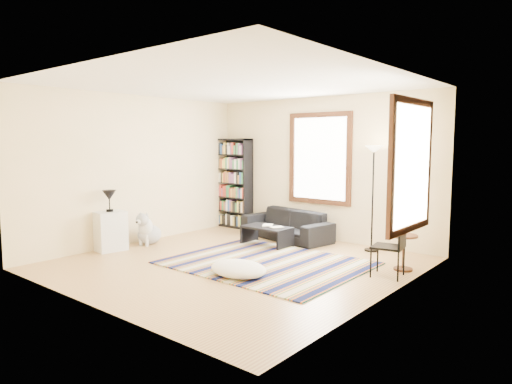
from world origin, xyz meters
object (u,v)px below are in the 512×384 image
Objects in this scene: folding_chair at (388,247)px; dog at (149,228)px; floor_lamp at (373,199)px; white_cabinet at (110,231)px; floor_cushion at (238,269)px; bookshelf at (234,183)px; sofa at (286,224)px; coffee_table at (267,236)px; side_table at (404,252)px.

folding_chair reaches higher than dog.
floor_lamp reaches higher than white_cabinet.
floor_lamp is at bearing 73.49° from floor_cushion.
floor_cushion is 2.75m from dog.
floor_lamp is 1.63m from folding_chair.
folding_chair is at bearing -56.44° from floor_lamp.
sofa is at bearing -9.27° from bookshelf.
folding_chair is (2.56, -0.46, 0.25)m from coffee_table.
white_cabinet reaches higher than coffee_table.
dog is (-3.48, -2.16, -0.63)m from floor_lamp.
sofa is 2.80m from side_table.
coffee_table is 1.29× the size of white_cabinet.
side_table is (4.36, -1.00, -0.73)m from bookshelf.
floor_lamp reaches higher than dog.
coffee_table is at bearing 116.61° from floor_cushion.
white_cabinet is (-3.59, -2.92, -0.58)m from floor_lamp.
folding_chair is (0.86, -1.30, -0.50)m from floor_lamp.
folding_chair reaches higher than sofa.
folding_chair reaches higher than coffee_table.
side_table is at bearing 0.18° from dog.
coffee_table is 2.82m from white_cabinet.
dog is at bearing -163.22° from side_table.
coffee_table is at bearing -153.66° from floor_lamp.
dog is at bearing -148.22° from floor_lamp.
bookshelf is 3.45m from floor_lamp.
side_table is (2.61, 0.01, 0.09)m from coffee_table.
bookshelf reaches higher than folding_chair.
floor_lamp is 3.44× the size of side_table.
dog reaches higher than side_table.
side_table is 4.96m from white_cabinet.
floor_lamp reaches higher than sofa.
sofa is 1.05× the size of floor_lamp.
side_table is 0.89× the size of dog.
folding_chair is 1.41× the size of dog.
bookshelf is at bearing 133.26° from floor_cushion.
floor_cushion is at bearing -46.74° from bookshelf.
floor_lamp is 4.14m from dog.
folding_chair is at bearing -14.16° from sofa.
folding_chair is at bearing 28.49° from white_cabinet.
dog is (-0.04, -2.33, -0.70)m from bookshelf.
white_cabinet reaches higher than sofa.
sofa is 2.17× the size of coffee_table.
white_cabinet is at bearing -132.31° from coffee_table.
folding_chair reaches higher than side_table.
sofa is 2.79× the size of white_cabinet.
bookshelf is (-1.65, 0.27, 0.71)m from sofa.
coffee_table is at bearing 19.82° from dog.
dog is at bearing -119.29° from sofa.
white_cabinet is at bearing -155.12° from side_table.
side_table is at bearing -12.97° from bookshelf.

